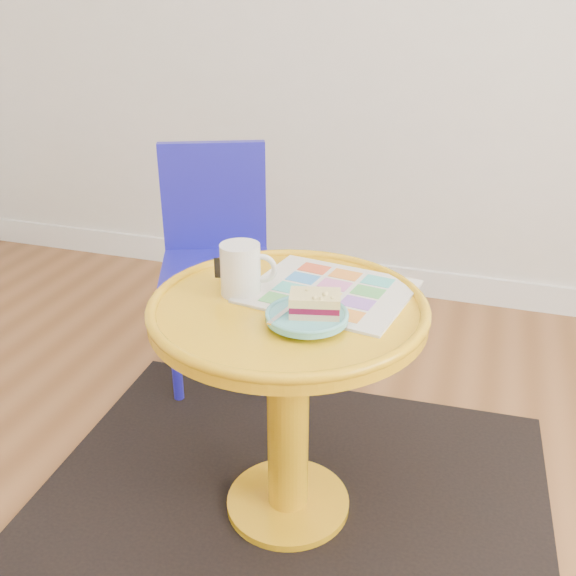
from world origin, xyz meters
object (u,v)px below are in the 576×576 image
(side_table, at_px, (288,368))
(plate, at_px, (307,317))
(mug, at_px, (242,268))
(chair, at_px, (216,249))
(newspaper, at_px, (329,291))

(side_table, height_order, plate, plate)
(side_table, xyz_separation_m, plate, (0.07, -0.08, 0.18))
(mug, distance_m, plate, 0.21)
(side_table, relative_size, chair, 0.79)
(plate, bearing_deg, chair, 127.55)
(chair, bearing_deg, mug, -83.48)
(newspaper, relative_size, plate, 2.07)
(chair, relative_size, mug, 6.00)
(mug, bearing_deg, chair, 110.51)
(mug, bearing_deg, plate, -37.75)
(newspaper, xyz_separation_m, plate, (-0.00, -0.16, 0.01))
(plate, bearing_deg, side_table, 130.90)
(side_table, distance_m, chair, 0.72)
(chair, bearing_deg, newspaper, -67.50)
(mug, xyz_separation_m, plate, (0.18, -0.10, -0.04))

